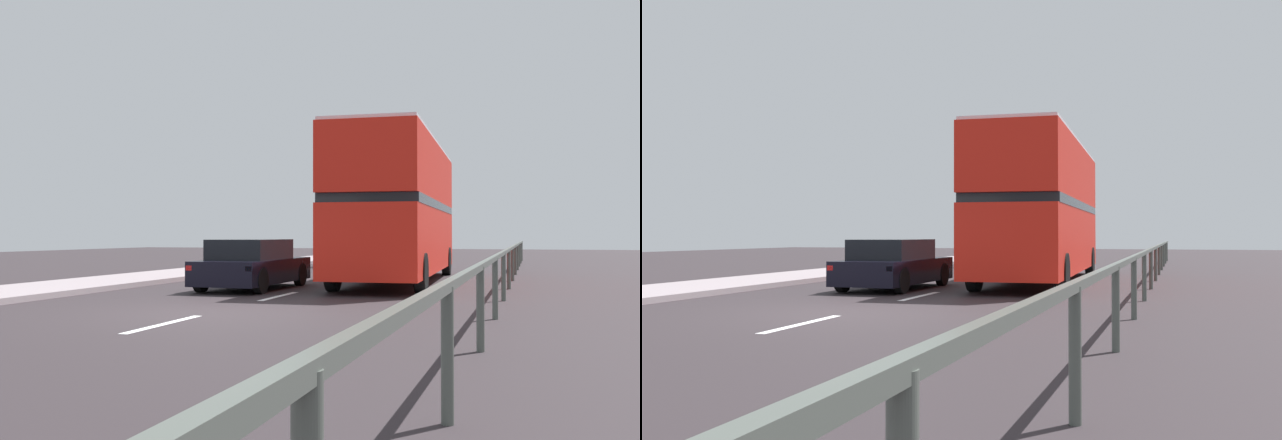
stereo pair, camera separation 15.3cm
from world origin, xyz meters
TOP-DOWN VIEW (x-y plane):
  - ground_plane at (0.00, 0.00)m, footprint 74.05×120.00m
  - lane_paint_markings at (2.05, 8.94)m, footprint 3.49×46.00m
  - bridge_side_railing at (5.13, 9.00)m, footprint 0.10×42.00m
  - double_decker_bus_red at (1.80, 9.18)m, footprint 2.90×11.18m
  - hatchback_car_near at (-1.45, 5.34)m, footprint 1.86×4.37m
  - sedan_car_ahead at (-2.50, 19.45)m, footprint 1.91×4.38m

SIDE VIEW (x-z plane):
  - ground_plane at x=0.00m, z-range -0.10..0.00m
  - lane_paint_markings at x=2.05m, z-range 0.00..0.01m
  - hatchback_car_near at x=-1.45m, z-range -0.02..1.31m
  - sedan_car_ahead at x=-2.50m, z-range -0.03..1.38m
  - bridge_side_railing at x=5.13m, z-range 0.34..1.44m
  - double_decker_bus_red at x=1.80m, z-range 0.15..4.42m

